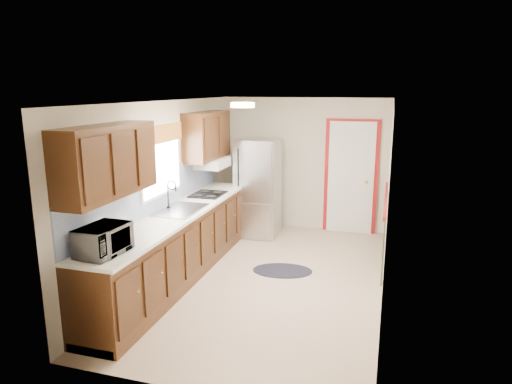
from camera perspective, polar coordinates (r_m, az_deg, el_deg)
The scene contains 8 objects.
room_shell at distance 6.01m, azimuth 1.70°, elevation -0.26°, with size 3.20×5.20×2.52m.
kitchen_run at distance 6.27m, azimuth -10.02°, elevation -3.58°, with size 0.63×4.00×2.20m.
back_wall_trim at distance 8.06m, azimuth 12.59°, elevation 0.57°, with size 1.12×2.30×2.08m.
ceiling_fixture at distance 5.75m, azimuth -1.69°, elevation 10.82°, with size 0.30×0.30×0.06m, color #FFD88C.
microwave at distance 4.81m, azimuth -18.60°, elevation -5.35°, with size 0.53×0.29×0.36m, color white.
refrigerator at distance 7.99m, azimuth 0.25°, elevation 0.54°, with size 0.73×0.73×1.71m.
rug at distance 6.65m, azimuth 3.33°, elevation -9.78°, with size 0.85×0.55×0.01m, color black.
cooktop at distance 7.13m, azimuth -6.04°, elevation -0.29°, with size 0.47×0.56×0.02m, color black.
Camera 1 is at (1.49, -5.66, 2.57)m, focal length 32.00 mm.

